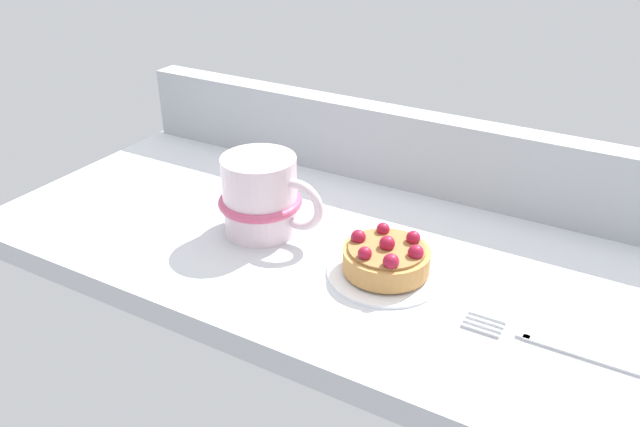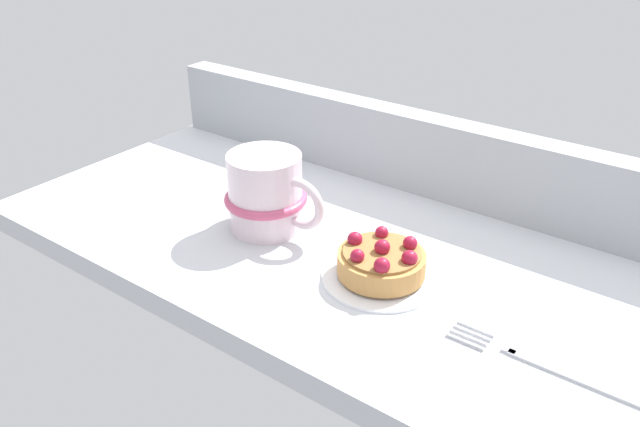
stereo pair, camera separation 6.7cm
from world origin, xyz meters
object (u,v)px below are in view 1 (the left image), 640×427
object	(u,v)px
dessert_plate	(386,271)
raspberry_tart	(386,257)
coffee_mug	(262,196)
dessert_fork	(565,348)

from	to	relation	value
dessert_plate	raspberry_tart	world-z (taller)	raspberry_tart
coffee_mug	dessert_fork	bearing A→B (deg)	-7.25
raspberry_tart	coffee_mug	size ratio (longest dim) A/B	0.69
raspberry_tart	dessert_fork	world-z (taller)	raspberry_tart
dessert_plate	raspberry_tart	xyz separation A→B (cm)	(0.02, -0.02, 1.76)
raspberry_tart	dessert_fork	bearing A→B (deg)	-9.72
raspberry_tart	coffee_mug	xyz separation A→B (cm)	(-15.69, 1.20, 2.28)
dessert_plate	dessert_fork	world-z (taller)	same
dessert_fork	coffee_mug	bearing A→B (deg)	172.75
dessert_plate	raspberry_tart	distance (cm)	1.76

